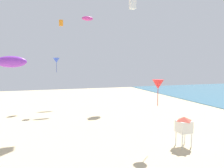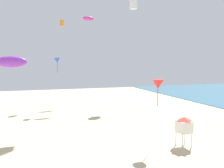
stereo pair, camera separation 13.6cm
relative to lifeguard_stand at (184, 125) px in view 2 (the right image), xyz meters
name	(u,v)px [view 2 (the right image)]	position (x,y,z in m)	size (l,w,h in m)	color
lifeguard_stand	(184,125)	(0.00, 0.00, 0.00)	(1.10, 1.10, 2.55)	white
kite_orange_box	(62,23)	(-7.85, 23.48, 12.17)	(0.63, 0.63, 1.00)	orange
kite_blue_delta	(57,60)	(-9.15, 17.76, 5.71)	(0.94, 0.94, 2.13)	blue
kite_purple_parafoil	(11,62)	(-13.72, 4.59, 5.33)	(2.45, 0.68, 0.95)	purple
kite_white_box	(133,4)	(4.25, 20.93, 15.60)	(1.00, 1.00, 1.57)	white
kite_magenta_parafoil_2	(88,18)	(-2.77, 25.89, 13.72)	(2.11, 0.59, 0.82)	#DB3D9E
kite_red_delta	(158,84)	(-2.06, 0.84, 3.44)	(0.98, 0.98, 2.24)	red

